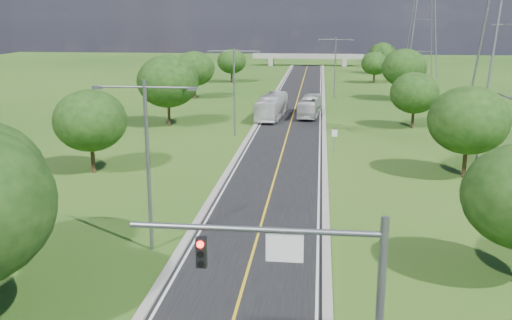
{
  "coord_description": "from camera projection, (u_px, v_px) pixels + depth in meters",
  "views": [
    {
      "loc": [
        3.61,
        -18.48,
        13.43
      ],
      "look_at": [
        -0.97,
        22.31,
        3.0
      ],
      "focal_mm": 40.0,
      "sensor_mm": 36.0,
      "label": 1
    }
  ],
  "objects": [
    {
      "name": "tree_rb",
      "position": [
        469.0,
        120.0,
        47.44
      ],
      "size": [
        6.72,
        6.72,
        7.82
      ],
      "color": "black",
      "rests_on": "ground"
    },
    {
      "name": "streetlight_near_left",
      "position": [
        147.0,
        152.0,
        32.24
      ],
      "size": [
        5.9,
        0.25,
        10.0
      ],
      "color": "slate",
      "rests_on": "ground"
    },
    {
      "name": "curb_right",
      "position": [
        324.0,
        108.0,
        84.58
      ],
      "size": [
        0.5,
        150.0,
        0.22
      ],
      "primitive_type": "cube",
      "color": "gray",
      "rests_on": "ground"
    },
    {
      "name": "tree_rf",
      "position": [
        382.0,
        54.0,
        133.98
      ],
      "size": [
        6.3,
        6.3,
        7.33
      ],
      "color": "black",
      "rests_on": "ground"
    },
    {
      "name": "ground",
      "position": [
        293.0,
        115.0,
        79.28
      ],
      "size": [
        260.0,
        260.0,
        0.0
      ],
      "primitive_type": "plane",
      "color": "#214B15",
      "rests_on": "ground"
    },
    {
      "name": "tree_le",
      "position": [
        232.0,
        61.0,
        116.39
      ],
      "size": [
        5.88,
        5.88,
        6.84
      ],
      "color": "black",
      "rests_on": "ground"
    },
    {
      "name": "tree_ld",
      "position": [
        194.0,
        69.0,
        93.39
      ],
      "size": [
        6.72,
        6.72,
        7.82
      ],
      "color": "black",
      "rests_on": "ground"
    },
    {
      "name": "tree_lb",
      "position": [
        90.0,
        121.0,
        49.05
      ],
      "size": [
        6.3,
        6.3,
        7.33
      ],
      "color": "black",
      "rests_on": "ground"
    },
    {
      "name": "tree_re",
      "position": [
        375.0,
        63.0,
        115.25
      ],
      "size": [
        5.46,
        5.46,
        6.35
      ],
      "color": "black",
      "rests_on": "ground"
    },
    {
      "name": "tree_rd",
      "position": [
        404.0,
        68.0,
        91.56
      ],
      "size": [
        7.14,
        7.14,
        8.3
      ],
      "color": "black",
      "rests_on": "ground"
    },
    {
      "name": "road",
      "position": [
        295.0,
        108.0,
        85.06
      ],
      "size": [
        8.0,
        150.0,
        0.06
      ],
      "primitive_type": "cube",
      "color": "black",
      "rests_on": "ground"
    },
    {
      "name": "streetlight_mid_left",
      "position": [
        234.0,
        84.0,
        64.02
      ],
      "size": [
        5.9,
        0.25,
        10.0
      ],
      "color": "slate",
      "rests_on": "ground"
    },
    {
      "name": "streetlight_far_right",
      "position": [
        335.0,
        62.0,
        94.51
      ],
      "size": [
        5.9,
        0.25,
        10.0
      ],
      "color": "slate",
      "rests_on": "ground"
    },
    {
      "name": "overpass",
      "position": [
        308.0,
        57.0,
        155.74
      ],
      "size": [
        30.0,
        3.0,
        3.2
      ],
      "color": "gray",
      "rests_on": "ground"
    },
    {
      "name": "speed_limit_sign",
      "position": [
        334.0,
        137.0,
        57.12
      ],
      "size": [
        0.55,
        0.09,
        2.4
      ],
      "color": "slate",
      "rests_on": "ground"
    },
    {
      "name": "signal_mast",
      "position": [
        317.0,
        280.0,
        18.92
      ],
      "size": [
        8.54,
        0.33,
        7.2
      ],
      "color": "slate",
      "rests_on": "ground"
    },
    {
      "name": "power_tower_far",
      "position": [
        424.0,
        13.0,
        125.99
      ],
      "size": [
        9.0,
        6.4,
        28.0
      ],
      "color": "slate",
      "rests_on": "ground"
    },
    {
      "name": "bus_inbound",
      "position": [
        272.0,
        106.0,
        76.16
      ],
      "size": [
        3.63,
        11.43,
        3.13
      ],
      "primitive_type": "imported",
      "rotation": [
        0.0,
        0.0,
        -0.09
      ],
      "color": "silver",
      "rests_on": "road"
    },
    {
      "name": "tree_lc",
      "position": [
        168.0,
        81.0,
        69.9
      ],
      "size": [
        7.56,
        7.56,
        8.79
      ],
      "color": "black",
      "rests_on": "ground"
    },
    {
      "name": "tree_rc",
      "position": [
        414.0,
        93.0,
        68.89
      ],
      "size": [
        5.88,
        5.88,
        6.84
      ],
      "color": "black",
      "rests_on": "ground"
    },
    {
      "name": "curb_left",
      "position": [
        267.0,
        107.0,
        85.5
      ],
      "size": [
        0.5,
        150.0,
        0.22
      ],
      "primitive_type": "cube",
      "color": "gray",
      "rests_on": "ground"
    },
    {
      "name": "bus_outbound",
      "position": [
        310.0,
        106.0,
        77.57
      ],
      "size": [
        3.2,
        9.92,
        2.71
      ],
      "primitive_type": "imported",
      "rotation": [
        0.0,
        0.0,
        3.05
      ],
      "color": "beige",
      "rests_on": "road"
    }
  ]
}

